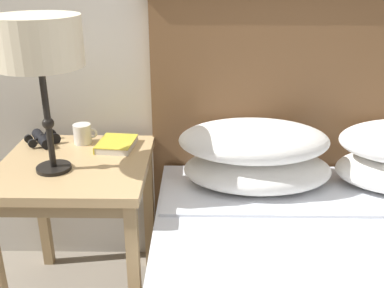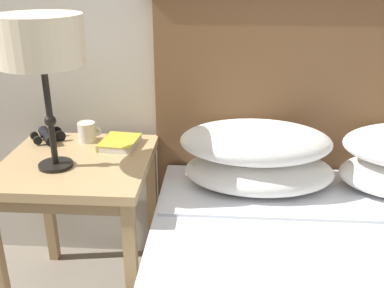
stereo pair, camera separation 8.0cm
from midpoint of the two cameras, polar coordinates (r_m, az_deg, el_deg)
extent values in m
cube|color=tan|center=(1.84, -15.91, -2.73)|extent=(0.58, 0.58, 0.04)
cube|color=#917650|center=(1.86, -15.77, -3.94)|extent=(0.55, 0.55, 0.05)
cube|color=#A4865B|center=(1.75, -8.68, -16.53)|extent=(0.04, 0.04, 0.64)
cube|color=#A4865B|center=(2.28, -19.47, -7.55)|extent=(0.04, 0.04, 0.64)
cube|color=#A4865B|center=(2.16, -6.56, -8.06)|extent=(0.04, 0.04, 0.64)
cube|color=white|center=(1.84, 16.79, -6.62)|extent=(1.37, 0.28, 0.01)
cube|color=brown|center=(2.11, 14.68, 0.30)|extent=(1.50, 0.06, 1.29)
ellipsoid|color=white|center=(1.85, 7.05, -3.25)|extent=(0.60, 0.36, 0.15)
ellipsoid|color=white|center=(1.79, 6.60, 0.42)|extent=(0.60, 0.36, 0.15)
cylinder|color=black|center=(1.79, -18.36, -2.90)|extent=(0.13, 0.13, 0.01)
cylinder|color=black|center=(1.72, -19.15, 3.07)|extent=(0.02, 0.02, 0.38)
sphere|color=black|center=(1.72, -19.07, 2.48)|extent=(0.04, 0.04, 0.04)
cylinder|color=beige|center=(1.65, -20.38, 12.15)|extent=(0.30, 0.30, 0.17)
cube|color=silver|center=(1.93, -10.71, -0.07)|extent=(0.16, 0.19, 0.03)
cube|color=gold|center=(1.92, -10.74, 0.34)|extent=(0.16, 0.19, 0.00)
cube|color=gold|center=(1.95, -12.70, 0.03)|extent=(0.03, 0.18, 0.03)
cylinder|color=black|center=(2.02, -19.38, 0.33)|extent=(0.09, 0.10, 0.04)
cylinder|color=black|center=(2.03, -18.10, 0.61)|extent=(0.05, 0.04, 0.05)
cylinder|color=black|center=(2.01, -20.68, 0.05)|extent=(0.04, 0.03, 0.04)
cylinder|color=black|center=(2.08, -19.83, 0.89)|extent=(0.09, 0.10, 0.04)
cylinder|color=black|center=(2.09, -18.58, 1.15)|extent=(0.05, 0.04, 0.05)
cylinder|color=black|center=(2.07, -21.10, 0.62)|extent=(0.04, 0.03, 0.04)
cube|color=black|center=(2.04, -19.64, 0.81)|extent=(0.07, 0.06, 0.01)
cylinder|color=black|center=(2.04, -19.65, 0.93)|extent=(0.02, 0.02, 0.02)
cylinder|color=silver|center=(1.99, -14.86, 1.24)|extent=(0.08, 0.08, 0.08)
torus|color=silver|center=(1.98, -13.70, 1.36)|extent=(0.05, 0.01, 0.05)
camera|label=1|loc=(0.04, -91.37, -0.56)|focal=42.00mm
camera|label=2|loc=(0.04, 88.63, 0.56)|focal=42.00mm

